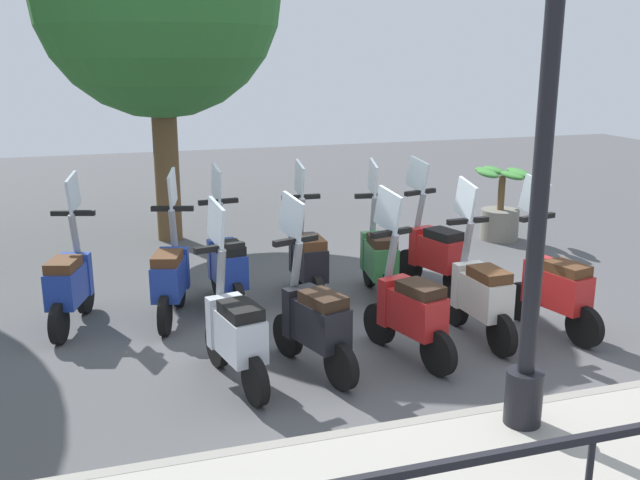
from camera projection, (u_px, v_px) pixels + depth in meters
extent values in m
plane|color=#4C4C4F|center=(372.00, 326.00, 7.29)|extent=(28.00, 28.00, 0.00)
cube|color=gray|center=(480.00, 419.00, 5.29)|extent=(0.10, 20.00, 0.15)
cylinder|color=black|center=(524.00, 397.00, 5.04)|extent=(0.26, 0.26, 0.40)
cylinder|color=black|center=(546.00, 121.00, 4.54)|extent=(0.12, 0.12, 4.28)
cylinder|color=brown|center=(167.00, 166.00, 10.38)|extent=(0.36, 0.36, 2.22)
cylinder|color=slate|center=(499.00, 224.00, 10.61)|extent=(0.56, 0.56, 0.45)
cylinder|color=brown|center=(501.00, 193.00, 10.49)|extent=(0.10, 0.10, 0.50)
ellipsoid|color=#387A33|center=(494.00, 170.00, 10.64)|extent=(0.56, 0.16, 0.10)
ellipsoid|color=#387A33|center=(512.00, 176.00, 10.18)|extent=(0.56, 0.16, 0.10)
ellipsoid|color=#387A33|center=(488.00, 174.00, 10.34)|extent=(0.56, 0.16, 0.10)
ellipsoid|color=#387A33|center=(518.00, 172.00, 10.48)|extent=(0.56, 0.16, 0.10)
ellipsoid|color=#387A33|center=(485.00, 172.00, 10.52)|extent=(0.56, 0.16, 0.10)
ellipsoid|color=#387A33|center=(520.00, 174.00, 10.30)|extent=(0.56, 0.16, 0.10)
cylinder|color=black|center=(520.00, 301.00, 7.41)|extent=(0.41, 0.17, 0.40)
cylinder|color=black|center=(584.00, 327.00, 6.72)|extent=(0.41, 0.17, 0.40)
cube|color=#B21E1E|center=(560.00, 289.00, 6.92)|extent=(0.65, 0.41, 0.36)
cube|color=#B21E1E|center=(537.00, 279.00, 7.16)|extent=(0.18, 0.32, 0.44)
cube|color=#4C2D19|center=(567.00, 269.00, 6.81)|extent=(0.45, 0.34, 0.10)
cylinder|color=gray|center=(535.00, 244.00, 7.12)|extent=(0.19, 0.11, 0.55)
cube|color=black|center=(537.00, 217.00, 7.05)|extent=(0.16, 0.44, 0.05)
cube|color=silver|center=(534.00, 196.00, 7.05)|extent=(0.38, 0.11, 0.42)
cylinder|color=black|center=(455.00, 306.00, 7.28)|extent=(0.40, 0.10, 0.40)
cylinder|color=black|center=(502.00, 336.00, 6.52)|extent=(0.40, 0.10, 0.40)
cube|color=beige|center=(484.00, 295.00, 6.75)|extent=(0.61, 0.30, 0.36)
cube|color=beige|center=(468.00, 284.00, 7.01)|extent=(0.13, 0.30, 0.44)
cube|color=#4C2D19|center=(489.00, 274.00, 6.63)|extent=(0.41, 0.28, 0.10)
cylinder|color=gray|center=(466.00, 248.00, 6.97)|extent=(0.19, 0.08, 0.55)
cube|color=black|center=(468.00, 221.00, 6.90)|extent=(0.08, 0.44, 0.05)
cube|color=silver|center=(466.00, 199.00, 6.90)|extent=(0.39, 0.05, 0.42)
cylinder|color=black|center=(379.00, 324.00, 6.81)|extent=(0.41, 0.18, 0.40)
cylinder|color=black|center=(438.00, 353.00, 6.14)|extent=(0.41, 0.18, 0.40)
cube|color=#B21E1E|center=(414.00, 312.00, 6.33)|extent=(0.65, 0.43, 0.36)
cube|color=#B21E1E|center=(394.00, 300.00, 6.56)|extent=(0.20, 0.32, 0.44)
cube|color=black|center=(421.00, 289.00, 6.22)|extent=(0.46, 0.36, 0.10)
cylinder|color=gray|center=(391.00, 262.00, 6.52)|extent=(0.19, 0.12, 0.55)
cube|color=black|center=(392.00, 233.00, 6.45)|extent=(0.18, 0.44, 0.05)
cube|color=silver|center=(388.00, 210.00, 6.44)|extent=(0.38, 0.13, 0.42)
cylinder|color=black|center=(288.00, 335.00, 6.54)|extent=(0.41, 0.19, 0.40)
cylinder|color=black|center=(341.00, 367.00, 5.88)|extent=(0.41, 0.19, 0.40)
cube|color=black|center=(318.00, 323.00, 6.07)|extent=(0.66, 0.44, 0.36)
cube|color=black|center=(300.00, 311.00, 6.30)|extent=(0.20, 0.32, 0.44)
cube|color=black|center=(323.00, 300.00, 5.96)|extent=(0.46, 0.37, 0.10)
cylinder|color=gray|center=(296.00, 271.00, 6.25)|extent=(0.20, 0.12, 0.55)
cube|color=black|center=(296.00, 240.00, 6.18)|extent=(0.19, 0.44, 0.05)
cube|color=silver|center=(292.00, 217.00, 6.18)|extent=(0.38, 0.14, 0.42)
cylinder|color=black|center=(217.00, 345.00, 6.32)|extent=(0.41, 0.16, 0.40)
cylinder|color=black|center=(255.00, 381.00, 5.62)|extent=(0.41, 0.16, 0.40)
cube|color=#B7BCC6|center=(238.00, 334.00, 5.83)|extent=(0.64, 0.39, 0.36)
cube|color=#B7BCC6|center=(225.00, 320.00, 6.07)|extent=(0.18, 0.32, 0.44)
cube|color=black|center=(241.00, 310.00, 5.71)|extent=(0.44, 0.33, 0.10)
cylinder|color=gray|center=(221.00, 279.00, 6.03)|extent=(0.19, 0.10, 0.55)
cube|color=black|center=(220.00, 248.00, 5.96)|extent=(0.15, 0.44, 0.05)
cube|color=silver|center=(216.00, 223.00, 5.96)|extent=(0.39, 0.11, 0.42)
cylinder|color=black|center=(409.00, 265.00, 8.66)|extent=(0.41, 0.19, 0.40)
cylinder|color=black|center=(458.00, 283.00, 7.99)|extent=(0.41, 0.19, 0.40)
cube|color=#B21E1E|center=(438.00, 253.00, 8.19)|extent=(0.65, 0.43, 0.36)
cube|color=#B21E1E|center=(422.00, 245.00, 8.42)|extent=(0.20, 0.32, 0.44)
cube|color=black|center=(444.00, 234.00, 8.07)|extent=(0.46, 0.36, 0.10)
cylinder|color=gray|center=(419.00, 215.00, 8.37)|extent=(0.20, 0.12, 0.55)
cube|color=black|center=(420.00, 192.00, 8.30)|extent=(0.18, 0.44, 0.05)
cube|color=silver|center=(417.00, 174.00, 8.30)|extent=(0.38, 0.14, 0.42)
cylinder|color=black|center=(369.00, 270.00, 8.48)|extent=(0.41, 0.14, 0.40)
cylinder|color=black|center=(387.00, 292.00, 7.69)|extent=(0.41, 0.14, 0.40)
cube|color=#2D6B38|center=(380.00, 259.00, 7.93)|extent=(0.63, 0.36, 0.36)
cube|color=#2D6B38|center=(374.00, 250.00, 8.20)|extent=(0.16, 0.31, 0.44)
cube|color=black|center=(382.00, 241.00, 7.80)|extent=(0.43, 0.31, 0.10)
cylinder|color=gray|center=(373.00, 219.00, 8.17)|extent=(0.19, 0.10, 0.55)
cube|color=black|center=(374.00, 196.00, 8.10)|extent=(0.12, 0.44, 0.05)
cube|color=silver|center=(373.00, 177.00, 8.10)|extent=(0.39, 0.09, 0.42)
cylinder|color=black|center=(298.00, 272.00, 8.40)|extent=(0.40, 0.09, 0.40)
cylinder|color=black|center=(318.00, 294.00, 7.63)|extent=(0.40, 0.09, 0.40)
cube|color=black|center=(309.00, 261.00, 7.86)|extent=(0.61, 0.30, 0.36)
cube|color=black|center=(303.00, 252.00, 8.13)|extent=(0.13, 0.30, 0.44)
cube|color=#4C2D19|center=(311.00, 242.00, 7.74)|extent=(0.41, 0.27, 0.10)
cylinder|color=gray|center=(301.00, 221.00, 8.09)|extent=(0.18, 0.07, 0.55)
cube|color=black|center=(301.00, 197.00, 8.02)|extent=(0.07, 0.44, 0.05)
cube|color=silver|center=(300.00, 179.00, 8.03)|extent=(0.39, 0.04, 0.42)
cylinder|color=black|center=(218.00, 279.00, 8.15)|extent=(0.40, 0.11, 0.40)
cylinder|color=black|center=(238.00, 301.00, 7.41)|extent=(0.40, 0.11, 0.40)
cube|color=navy|center=(229.00, 267.00, 7.63)|extent=(0.62, 0.33, 0.36)
cube|color=navy|center=(222.00, 258.00, 7.89)|extent=(0.14, 0.31, 0.44)
cube|color=black|center=(230.00, 248.00, 7.51)|extent=(0.42, 0.29, 0.10)
cylinder|color=gray|center=(219.00, 226.00, 7.85)|extent=(0.19, 0.08, 0.55)
cube|color=black|center=(218.00, 202.00, 7.78)|extent=(0.09, 0.44, 0.05)
cube|color=silver|center=(216.00, 183.00, 7.78)|extent=(0.39, 0.06, 0.42)
cylinder|color=black|center=(179.00, 288.00, 7.82)|extent=(0.41, 0.19, 0.40)
cylinder|color=black|center=(165.00, 315.00, 7.02)|extent=(0.41, 0.19, 0.40)
cube|color=navy|center=(170.00, 278.00, 7.26)|extent=(0.65, 0.44, 0.36)
cube|color=navy|center=(174.00, 268.00, 7.54)|extent=(0.20, 0.32, 0.44)
cube|color=#4C2D19|center=(167.00, 258.00, 7.14)|extent=(0.46, 0.36, 0.10)
cylinder|color=gray|center=(174.00, 234.00, 7.51)|extent=(0.20, 0.12, 0.55)
cube|color=black|center=(172.00, 209.00, 7.44)|extent=(0.18, 0.44, 0.05)
cube|color=silver|center=(172.00, 189.00, 7.44)|extent=(0.38, 0.14, 0.42)
cylinder|color=black|center=(85.00, 295.00, 7.61)|extent=(0.41, 0.19, 0.40)
cylinder|color=black|center=(59.00, 324.00, 6.81)|extent=(0.41, 0.19, 0.40)
cube|color=navy|center=(68.00, 285.00, 7.06)|extent=(0.66, 0.44, 0.36)
cube|color=navy|center=(77.00, 274.00, 7.33)|extent=(0.20, 0.32, 0.44)
cube|color=#4C2D19|center=(63.00, 265.00, 6.93)|extent=(0.46, 0.36, 0.10)
cylinder|color=gray|center=(75.00, 239.00, 7.30)|extent=(0.20, 0.12, 0.55)
cube|color=black|center=(73.00, 213.00, 7.23)|extent=(0.18, 0.44, 0.05)
cube|color=silver|center=(73.00, 193.00, 7.24)|extent=(0.38, 0.14, 0.42)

